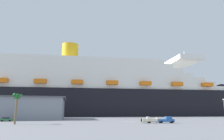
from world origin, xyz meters
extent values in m
plane|color=gray|center=(0.00, 30.00, 0.00)|extent=(600.00, 600.00, 0.00)
cube|color=black|center=(9.91, 77.37, 9.73)|extent=(210.81, 55.79, 19.46)
cube|color=white|center=(9.91, 77.37, 21.13)|extent=(185.65, 50.52, 3.34)
cube|color=white|center=(5.77, 77.77, 24.47)|extent=(174.60, 49.17, 3.34)
cube|color=white|center=(1.62, 78.18, 27.80)|extent=(165.26, 48.10, 3.34)
cube|color=white|center=(-2.53, 78.58, 31.14)|extent=(155.85, 46.31, 3.34)
cube|color=white|center=(-6.67, 78.99, 34.47)|extent=(146.81, 45.15, 3.34)
cube|color=white|center=(-10.82, 79.39, 37.81)|extent=(140.19, 43.65, 3.34)
cube|color=white|center=(-14.97, 79.80, 41.14)|extent=(134.51, 42.92, 3.34)
cube|color=white|center=(72.11, 71.30, 44.81)|extent=(24.55, 41.15, 4.00)
cylinder|color=yellow|center=(-21.19, 80.40, 49.49)|extent=(14.05, 14.05, 13.36)
cylinder|color=silver|center=(76.26, 70.90, 48.81)|extent=(0.80, 0.80, 12.00)
cube|color=orange|center=(-64.46, 65.95, 23.47)|extent=(8.27, 3.96, 2.80)
cube|color=orange|center=(-40.27, 63.59, 23.47)|extent=(8.27, 3.96, 2.80)
cube|color=orange|center=(-16.08, 61.23, 23.47)|extent=(8.27, 3.96, 2.80)
cube|color=orange|center=(8.11, 58.88, 23.47)|extent=(8.27, 3.96, 2.80)
cube|color=orange|center=(32.30, 56.52, 23.47)|extent=(8.27, 3.96, 2.80)
cube|color=orange|center=(56.49, 54.16, 23.47)|extent=(8.27, 3.96, 2.80)
cube|color=orange|center=(80.68, 51.80, 23.47)|extent=(8.27, 3.96, 2.80)
cube|color=gray|center=(-50.69, 32.71, 4.98)|extent=(53.32, 28.68, 9.97)
cube|color=#4C4C51|center=(-50.69, 32.71, 10.27)|extent=(55.46, 29.82, 0.60)
cube|color=#2659A5|center=(9.15, -11.05, 0.85)|extent=(5.88, 3.07, 0.90)
cube|color=#2659A5|center=(10.14, -11.24, 1.75)|extent=(2.34, 2.20, 0.90)
cube|color=#26333F|center=(10.80, -11.38, 1.66)|extent=(0.43, 1.67, 0.63)
cylinder|color=black|center=(11.27, -10.45, 0.40)|extent=(0.84, 0.43, 0.80)
cylinder|color=black|center=(10.87, -12.41, 0.40)|extent=(0.84, 0.43, 0.80)
cylinder|color=black|center=(7.59, -9.71, 0.40)|extent=(0.84, 0.43, 0.80)
cylinder|color=black|center=(7.20, -11.67, 0.40)|extent=(0.84, 0.43, 0.80)
cube|color=#595960|center=(3.72, -9.95, 0.47)|extent=(5.93, 2.82, 0.16)
cube|color=#595960|center=(7.03, -10.62, 0.47)|extent=(1.85, 0.49, 0.10)
cylinder|color=black|center=(3.66, -8.96, 0.32)|extent=(0.67, 0.34, 0.64)
cylinder|color=black|center=(3.28, -10.85, 0.32)|extent=(0.67, 0.34, 0.64)
cube|color=beige|center=(3.72, -9.95, 1.00)|extent=(5.46, 2.91, 0.90)
cone|color=beige|center=(6.66, -10.54, 1.00)|extent=(1.52, 1.94, 1.73)
cube|color=silver|center=(3.21, -9.85, 1.80)|extent=(0.98, 1.14, 0.70)
cube|color=black|center=(0.98, -9.40, 1.00)|extent=(0.45, 0.56, 1.10)
cylinder|color=brown|center=(-39.47, -4.87, 4.12)|extent=(0.55, 0.55, 8.23)
cone|color=#1E6628|center=(-39.07, -4.90, 8.33)|extent=(0.93, 3.07, 1.95)
cone|color=#1E6628|center=(-39.22, -4.55, 8.33)|extent=(2.77, 2.40, 2.07)
cone|color=#1E6628|center=(-39.59, -4.48, 8.33)|extent=(3.08, 1.55, 2.00)
cone|color=#1E6628|center=(-39.82, -4.68, 8.33)|extent=(1.88, 2.71, 2.55)
cone|color=#1E6628|center=(-39.81, -5.07, 8.33)|extent=(2.07, 2.79, 2.36)
cone|color=#1E6628|center=(-39.62, -5.24, 8.33)|extent=(3.10, 1.77, 1.82)
cone|color=#1E6628|center=(-39.26, -5.20, 8.33)|extent=(2.87, 2.16, 2.15)
sphere|color=#1E6628|center=(-39.47, -4.87, 8.23)|extent=(1.10, 1.10, 1.10)
sphere|color=#F9F2CC|center=(36.83, -7.90, 8.53)|extent=(0.56, 0.56, 0.56)
cube|color=#2D723F|center=(-46.51, 14.09, 0.68)|extent=(4.37, 1.95, 0.70)
cube|color=#1E232D|center=(-46.72, 14.09, 1.31)|extent=(2.45, 1.74, 0.55)
cylinder|color=black|center=(-45.08, 15.06, 0.33)|extent=(0.66, 0.23, 0.66)
cylinder|color=black|center=(-45.06, 13.15, 0.33)|extent=(0.66, 0.23, 0.66)
cylinder|color=black|center=(-47.95, 15.04, 0.33)|extent=(0.66, 0.23, 0.66)
cylinder|color=black|center=(-47.93, 13.13, 0.33)|extent=(0.66, 0.23, 0.66)
cube|color=white|center=(-28.96, 21.30, 0.68)|extent=(4.81, 2.56, 0.70)
cube|color=#1E232D|center=(-29.18, 21.34, 1.31)|extent=(2.79, 2.06, 0.55)
cylinder|color=black|center=(-27.32, 21.99, 0.33)|extent=(0.69, 0.32, 0.66)
cylinder|color=black|center=(-27.61, 20.14, 0.33)|extent=(0.69, 0.32, 0.66)
cylinder|color=black|center=(-30.30, 22.46, 0.33)|extent=(0.69, 0.32, 0.66)
cylinder|color=black|center=(-30.59, 20.61, 0.33)|extent=(0.69, 0.32, 0.66)
camera|label=1|loc=(-25.50, -73.28, 4.14)|focal=31.39mm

